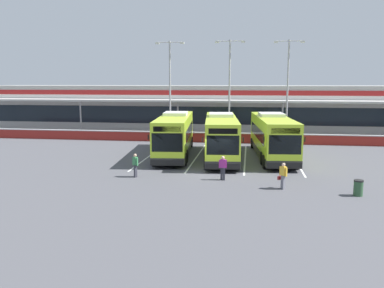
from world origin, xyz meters
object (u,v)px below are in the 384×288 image
object	(u,v)px
lamp_post_west	(170,84)
litter_bin	(358,188)
lamp_post_centre	(229,84)
lamp_post_east	(288,84)
coach_bus_centre	(272,137)
pedestrian_in_dark_coat	(223,167)
pedestrian_child	(135,164)
coach_bus_left_centre	(221,137)
pedestrian_with_handbag	(283,175)
coach_bus_leftmost	(175,135)

from	to	relation	value
lamp_post_west	litter_bin	world-z (taller)	lamp_post_west
lamp_post_centre	lamp_post_east	distance (m)	6.36
coach_bus_centre	pedestrian_in_dark_coat	bearing A→B (deg)	-112.91
coach_bus_centre	pedestrian_in_dark_coat	xyz separation A→B (m)	(-3.68, -8.71, -0.91)
pedestrian_child	coach_bus_centre	bearing A→B (deg)	42.03
coach_bus_centre	pedestrian_child	distance (m)	13.07
coach_bus_left_centre	coach_bus_centre	bearing A→B (deg)	10.92
coach_bus_centre	pedestrian_with_handbag	distance (m)	10.45
pedestrian_in_dark_coat	pedestrian_child	size ratio (longest dim) A/B	1.00
lamp_post_east	litter_bin	distance (m)	22.39
lamp_post_west	lamp_post_centre	size ratio (longest dim) A/B	1.00
lamp_post_west	pedestrian_with_handbag	bearing A→B (deg)	-61.25
lamp_post_centre	lamp_post_east	world-z (taller)	same
coach_bus_left_centre	lamp_post_west	distance (m)	13.23
pedestrian_in_dark_coat	pedestrian_child	xyz separation A→B (m)	(-6.01, -0.03, 0.00)
coach_bus_centre	pedestrian_with_handbag	xyz separation A→B (m)	(0.10, -10.41, -0.93)
pedestrian_in_dark_coat	litter_bin	distance (m)	8.38
coach_bus_centre	lamp_post_centre	world-z (taller)	lamp_post_centre
coach_bus_left_centre	pedestrian_in_dark_coat	xyz separation A→B (m)	(0.70, -7.86, -0.91)
lamp_post_centre	lamp_post_east	xyz separation A→B (m)	(6.30, 0.89, 0.00)
coach_bus_left_centre	pedestrian_child	bearing A→B (deg)	-123.95
pedestrian_with_handbag	lamp_post_centre	bearing A→B (deg)	102.40
pedestrian_child	coach_bus_left_centre	bearing A→B (deg)	56.05
coach_bus_leftmost	lamp_post_centre	world-z (taller)	lamp_post_centre
coach_bus_centre	coach_bus_leftmost	bearing A→B (deg)	-178.69
coach_bus_centre	lamp_post_east	distance (m)	11.33
coach_bus_leftmost	pedestrian_child	size ratio (longest dim) A/B	7.61
coach_bus_centre	lamp_post_west	distance (m)	15.32
coach_bus_leftmost	coach_bus_left_centre	size ratio (longest dim) A/B	1.00
coach_bus_centre	lamp_post_west	size ratio (longest dim) A/B	1.12
pedestrian_in_dark_coat	lamp_post_east	size ratio (longest dim) A/B	0.15
coach_bus_centre	pedestrian_with_handbag	world-z (taller)	coach_bus_centre
coach_bus_leftmost	lamp_post_west	bearing A→B (deg)	103.64
coach_bus_left_centre	coach_bus_centre	size ratio (longest dim) A/B	1.00
pedestrian_in_dark_coat	lamp_post_west	size ratio (longest dim) A/B	0.15
coach_bus_centre	pedestrian_in_dark_coat	size ratio (longest dim) A/B	7.61
pedestrian_with_handbag	pedestrian_in_dark_coat	bearing A→B (deg)	155.71
coach_bus_leftmost	lamp_post_east	world-z (taller)	lamp_post_east
pedestrian_with_handbag	lamp_post_centre	world-z (taller)	lamp_post_centre
coach_bus_left_centre	litter_bin	bearing A→B (deg)	-50.42
litter_bin	lamp_post_centre	bearing A→B (deg)	112.43
pedestrian_child	lamp_post_east	xyz separation A→B (m)	(11.75, 18.93, 5.42)
pedestrian_child	lamp_post_centre	xyz separation A→B (m)	(5.45, 18.04, 5.42)
lamp_post_centre	litter_bin	bearing A→B (deg)	-67.57
pedestrian_with_handbag	lamp_post_west	xyz separation A→B (m)	(-11.05, 20.13, 5.43)
coach_bus_centre	pedestrian_with_handbag	bearing A→B (deg)	-89.44
coach_bus_centre	litter_bin	world-z (taller)	coach_bus_centre
coach_bus_left_centre	coach_bus_centre	distance (m)	4.46
pedestrian_in_dark_coat	coach_bus_centre	bearing A→B (deg)	67.09
litter_bin	coach_bus_left_centre	bearing A→B (deg)	129.58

